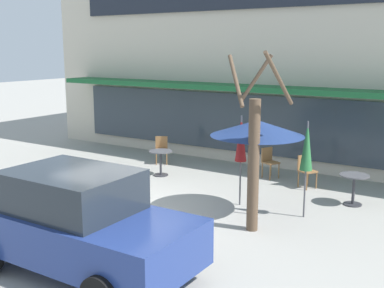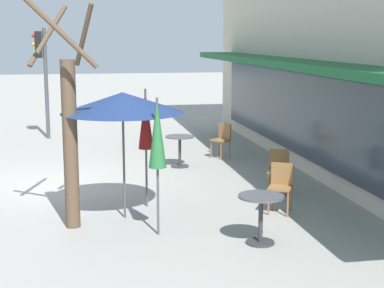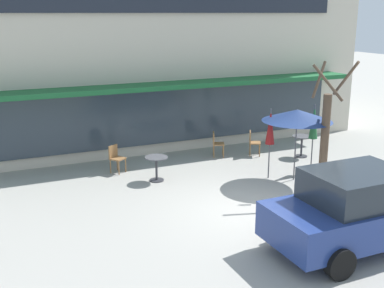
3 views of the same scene
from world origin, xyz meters
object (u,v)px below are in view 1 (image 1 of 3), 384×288
(cafe_chair_2, at_px, (161,148))
(patio_umbrella_cream_folded, at_px, (257,128))
(cafe_table_streetside, at_px, (354,184))
(patio_umbrella_green_folded, at_px, (307,147))
(cafe_chair_1, at_px, (269,160))
(cafe_chair_0, at_px, (306,169))
(cafe_table_near_wall, at_px, (161,159))
(patio_umbrella_corner_open, at_px, (241,139))
(parked_sedan, at_px, (78,222))
(street_tree, at_px, (254,155))

(cafe_chair_2, bearing_deg, patio_umbrella_cream_folded, -31.35)
(cafe_table_streetside, bearing_deg, patio_umbrella_green_folded, -115.65)
(cafe_chair_1, bearing_deg, patio_umbrella_green_folded, -52.90)
(patio_umbrella_green_folded, distance_m, cafe_chair_0, 2.69)
(cafe_table_near_wall, bearing_deg, cafe_chair_0, 15.69)
(cafe_table_near_wall, relative_size, cafe_table_streetside, 1.00)
(patio_umbrella_corner_open, bearing_deg, cafe_chair_2, 149.41)
(cafe_table_streetside, distance_m, cafe_chair_1, 3.03)
(cafe_table_near_wall, distance_m, cafe_chair_2, 1.57)
(parked_sedan, relative_size, street_tree, 1.13)
(cafe_table_near_wall, bearing_deg, patio_umbrella_corner_open, -19.90)
(cafe_table_near_wall, relative_size, cafe_chair_2, 0.85)
(cafe_chair_1, bearing_deg, cafe_table_streetside, -24.13)
(cafe_chair_0, height_order, cafe_chair_1, same)
(cafe_chair_1, distance_m, parked_sedan, 7.38)
(patio_umbrella_green_folded, xyz_separation_m, street_tree, (-0.64, -1.35, -0.01))
(patio_umbrella_green_folded, bearing_deg, cafe_chair_1, 127.10)
(cafe_chair_2, xyz_separation_m, street_tree, (5.15, -3.81, 1.10))
(patio_umbrella_cream_folded, xyz_separation_m, patio_umbrella_corner_open, (-0.63, 0.46, -0.39))
(cafe_chair_1, bearing_deg, parked_sedan, -92.15)
(cafe_table_near_wall, distance_m, patio_umbrella_cream_folded, 4.48)
(street_tree, bearing_deg, cafe_chair_1, 109.20)
(patio_umbrella_green_folded, height_order, patio_umbrella_cream_folded, same)
(cafe_chair_2, bearing_deg, cafe_chair_1, 3.90)
(patio_umbrella_green_folded, relative_size, patio_umbrella_corner_open, 1.00)
(cafe_table_streetside, height_order, cafe_chair_1, cafe_chair_1)
(cafe_table_streetside, height_order, cafe_chair_2, cafe_chair_2)
(cafe_table_streetside, distance_m, parked_sedan, 6.85)
(cafe_chair_0, bearing_deg, cafe_chair_2, 178.43)
(patio_umbrella_green_folded, bearing_deg, cafe_chair_2, 156.95)
(parked_sedan, distance_m, street_tree, 3.79)
(cafe_chair_1, relative_size, parked_sedan, 0.21)
(patio_umbrella_green_folded, height_order, patio_umbrella_corner_open, same)
(cafe_table_near_wall, relative_size, patio_umbrella_green_folded, 0.35)
(street_tree, bearing_deg, patio_umbrella_corner_open, 126.05)
(patio_umbrella_green_folded, height_order, cafe_chair_1, patio_umbrella_green_folded)
(cafe_table_near_wall, bearing_deg, street_tree, -30.81)
(patio_umbrella_cream_folded, bearing_deg, parked_sedan, -107.69)
(patio_umbrella_cream_folded, distance_m, cafe_chair_2, 5.81)
(cafe_table_streetside, relative_size, cafe_chair_0, 0.85)
(patio_umbrella_cream_folded, relative_size, cafe_chair_1, 2.47)
(cafe_chair_1, xyz_separation_m, parked_sedan, (-0.28, -7.37, 0.35))
(cafe_chair_0, bearing_deg, street_tree, -87.62)
(patio_umbrella_corner_open, relative_size, cafe_chair_0, 2.47)
(patio_umbrella_cream_folded, xyz_separation_m, cafe_chair_0, (0.20, 2.78, -1.50))
(cafe_table_near_wall, bearing_deg, cafe_chair_2, 125.32)
(patio_umbrella_green_folded, distance_m, parked_sedan, 5.26)
(patio_umbrella_green_folded, height_order, street_tree, street_tree)
(cafe_table_near_wall, distance_m, cafe_chair_0, 4.24)
(patio_umbrella_cream_folded, bearing_deg, cafe_chair_1, 108.49)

